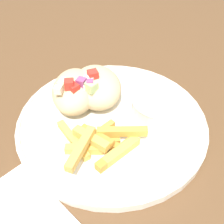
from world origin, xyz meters
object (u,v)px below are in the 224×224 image
at_px(plate, 112,123).
at_px(sauce_ramekin, 158,106).
at_px(pita_sandwich_near, 74,91).
at_px(fries_pile, 100,143).
at_px(pita_sandwich_far, 97,87).

distance_m(plate, sauce_ramekin, 0.08).
xyz_separation_m(pita_sandwich_near, fries_pile, (0.11, -0.02, -0.02)).
relative_size(pita_sandwich_near, fries_pile, 0.95).
bearing_deg(pita_sandwich_far, pita_sandwich_near, -85.46).
bearing_deg(plate, fries_pile, -54.26).
xyz_separation_m(plate, pita_sandwich_near, (-0.07, -0.02, 0.03)).
bearing_deg(pita_sandwich_near, sauce_ramekin, 77.02).
relative_size(plate, pita_sandwich_far, 2.35).
bearing_deg(pita_sandwich_far, sauce_ramekin, 54.99).
height_order(plate, pita_sandwich_near, pita_sandwich_near).
distance_m(plate, fries_pile, 0.06).
bearing_deg(pita_sandwich_near, plate, 53.87).
xyz_separation_m(pita_sandwich_near, sauce_ramekin, (0.10, 0.09, -0.01)).
xyz_separation_m(plate, fries_pile, (0.03, -0.05, 0.02)).
bearing_deg(pita_sandwich_far, fries_pile, -9.59).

